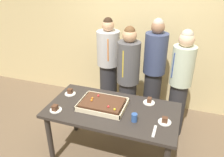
{
  "coord_description": "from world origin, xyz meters",
  "views": [
    {
      "loc": [
        0.75,
        -2.22,
        2.4
      ],
      "look_at": [
        -0.05,
        0.15,
        1.14
      ],
      "focal_mm": 35.93,
      "sensor_mm": 36.0,
      "label": 1
    }
  ],
  "objects_px": {
    "plated_slice_far_right": "(149,101)",
    "drink_cup_nearest": "(134,118)",
    "plated_slice_near_left": "(70,92)",
    "plated_slice_near_right": "(55,109)",
    "plated_slice_far_left": "(165,121)",
    "party_table": "(112,116)",
    "person_green_shirt_behind": "(154,71)",
    "cake_server_utensil": "(154,131)",
    "sheet_cake": "(103,104)",
    "person_serving_front": "(108,66)",
    "person_far_right_suit": "(128,78)",
    "person_striped_tie_right": "(180,84)"
  },
  "relations": [
    {
      "from": "plated_slice_near_left",
      "to": "person_striped_tie_right",
      "type": "relative_size",
      "value": 0.09
    },
    {
      "from": "plated_slice_near_left",
      "to": "plated_slice_near_right",
      "type": "relative_size",
      "value": 1.0
    },
    {
      "from": "plated_slice_far_left",
      "to": "cake_server_utensil",
      "type": "bearing_deg",
      "value": -113.78
    },
    {
      "from": "plated_slice_near_left",
      "to": "drink_cup_nearest",
      "type": "height_order",
      "value": "drink_cup_nearest"
    },
    {
      "from": "party_table",
      "to": "plated_slice_far_left",
      "type": "xyz_separation_m",
      "value": [
        0.66,
        -0.06,
        0.12
      ]
    },
    {
      "from": "plated_slice_near_right",
      "to": "drink_cup_nearest",
      "type": "height_order",
      "value": "drink_cup_nearest"
    },
    {
      "from": "plated_slice_far_right",
      "to": "person_striped_tie_right",
      "type": "height_order",
      "value": "person_striped_tie_right"
    },
    {
      "from": "plated_slice_near_right",
      "to": "plated_slice_far_right",
      "type": "distance_m",
      "value": 1.2
    },
    {
      "from": "plated_slice_far_right",
      "to": "person_serving_front",
      "type": "distance_m",
      "value": 1.16
    },
    {
      "from": "sheet_cake",
      "to": "plated_slice_near_left",
      "type": "height_order",
      "value": "sheet_cake"
    },
    {
      "from": "sheet_cake",
      "to": "person_striped_tie_right",
      "type": "xyz_separation_m",
      "value": [
        0.9,
        0.78,
        0.06
      ]
    },
    {
      "from": "sheet_cake",
      "to": "plated_slice_far_right",
      "type": "bearing_deg",
      "value": 26.96
    },
    {
      "from": "plated_slice_far_right",
      "to": "cake_server_utensil",
      "type": "height_order",
      "value": "plated_slice_far_right"
    },
    {
      "from": "plated_slice_near_right",
      "to": "person_green_shirt_behind",
      "type": "distance_m",
      "value": 1.66
    },
    {
      "from": "plated_slice_near_right",
      "to": "plated_slice_far_left",
      "type": "xyz_separation_m",
      "value": [
        1.31,
        0.19,
        -0.0
      ]
    },
    {
      "from": "plated_slice_near_right",
      "to": "cake_server_utensil",
      "type": "distance_m",
      "value": 1.23
    },
    {
      "from": "drink_cup_nearest",
      "to": "person_green_shirt_behind",
      "type": "xyz_separation_m",
      "value": [
        0.02,
        1.22,
        0.06
      ]
    },
    {
      "from": "plated_slice_far_right",
      "to": "drink_cup_nearest",
      "type": "bearing_deg",
      "value": -101.74
    },
    {
      "from": "party_table",
      "to": "person_serving_front",
      "type": "relative_size",
      "value": 0.97
    },
    {
      "from": "plated_slice_far_right",
      "to": "drink_cup_nearest",
      "type": "relative_size",
      "value": 1.5
    },
    {
      "from": "party_table",
      "to": "person_green_shirt_behind",
      "type": "bearing_deg",
      "value": 72.28
    },
    {
      "from": "sheet_cake",
      "to": "person_serving_front",
      "type": "xyz_separation_m",
      "value": [
        -0.3,
        1.06,
        0.04
      ]
    },
    {
      "from": "plated_slice_far_left",
      "to": "person_serving_front",
      "type": "xyz_separation_m",
      "value": [
        -1.09,
        1.14,
        0.06
      ]
    },
    {
      "from": "plated_slice_near_left",
      "to": "person_far_right_suit",
      "type": "relative_size",
      "value": 0.09
    },
    {
      "from": "plated_slice_far_right",
      "to": "cake_server_utensil",
      "type": "distance_m",
      "value": 0.57
    },
    {
      "from": "party_table",
      "to": "person_serving_front",
      "type": "height_order",
      "value": "person_serving_front"
    },
    {
      "from": "plated_slice_near_right",
      "to": "person_far_right_suit",
      "type": "distance_m",
      "value": 1.21
    },
    {
      "from": "drink_cup_nearest",
      "to": "plated_slice_far_left",
      "type": "bearing_deg",
      "value": 14.5
    },
    {
      "from": "sheet_cake",
      "to": "plated_slice_far_left",
      "type": "distance_m",
      "value": 0.79
    },
    {
      "from": "plated_slice_near_left",
      "to": "person_serving_front",
      "type": "distance_m",
      "value": 0.95
    },
    {
      "from": "plated_slice_far_right",
      "to": "drink_cup_nearest",
      "type": "xyz_separation_m",
      "value": [
        -0.09,
        -0.44,
        0.03
      ]
    },
    {
      "from": "plated_slice_near_left",
      "to": "plated_slice_far_left",
      "type": "distance_m",
      "value": 1.35
    },
    {
      "from": "plated_slice_near_right",
      "to": "person_serving_front",
      "type": "relative_size",
      "value": 0.09
    },
    {
      "from": "party_table",
      "to": "person_green_shirt_behind",
      "type": "relative_size",
      "value": 0.95
    },
    {
      "from": "party_table",
      "to": "plated_slice_near_left",
      "type": "distance_m",
      "value": 0.71
    },
    {
      "from": "plated_slice_near_right",
      "to": "drink_cup_nearest",
      "type": "relative_size",
      "value": 1.5
    },
    {
      "from": "party_table",
      "to": "drink_cup_nearest",
      "type": "bearing_deg",
      "value": -25.06
    },
    {
      "from": "plated_slice_far_left",
      "to": "drink_cup_nearest",
      "type": "xyz_separation_m",
      "value": [
        -0.34,
        -0.09,
        0.03
      ]
    },
    {
      "from": "party_table",
      "to": "sheet_cake",
      "type": "xyz_separation_m",
      "value": [
        -0.13,
        0.02,
        0.14
      ]
    },
    {
      "from": "plated_slice_near_left",
      "to": "plated_slice_near_right",
      "type": "bearing_deg",
      "value": -87.13
    },
    {
      "from": "party_table",
      "to": "plated_slice_far_left",
      "type": "height_order",
      "value": "plated_slice_far_left"
    },
    {
      "from": "plated_slice_near_left",
      "to": "plated_slice_near_right",
      "type": "height_order",
      "value": "same"
    },
    {
      "from": "person_far_right_suit",
      "to": "person_serving_front",
      "type": "bearing_deg",
      "value": -116.5
    },
    {
      "from": "cake_server_utensil",
      "to": "person_green_shirt_behind",
      "type": "height_order",
      "value": "person_green_shirt_behind"
    },
    {
      "from": "sheet_cake",
      "to": "plated_slice_far_right",
      "type": "xyz_separation_m",
      "value": [
        0.55,
        0.28,
        -0.01
      ]
    },
    {
      "from": "sheet_cake",
      "to": "cake_server_utensil",
      "type": "bearing_deg",
      "value": -21.05
    },
    {
      "from": "person_far_right_suit",
      "to": "cake_server_utensil",
      "type": "bearing_deg",
      "value": 39.95
    },
    {
      "from": "plated_slice_far_left",
      "to": "person_striped_tie_right",
      "type": "xyz_separation_m",
      "value": [
        0.1,
        0.86,
        0.07
      ]
    },
    {
      "from": "party_table",
      "to": "plated_slice_near_left",
      "type": "relative_size",
      "value": 10.97
    },
    {
      "from": "drink_cup_nearest",
      "to": "plated_slice_near_left",
      "type": "bearing_deg",
      "value": 162.68
    }
  ]
}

